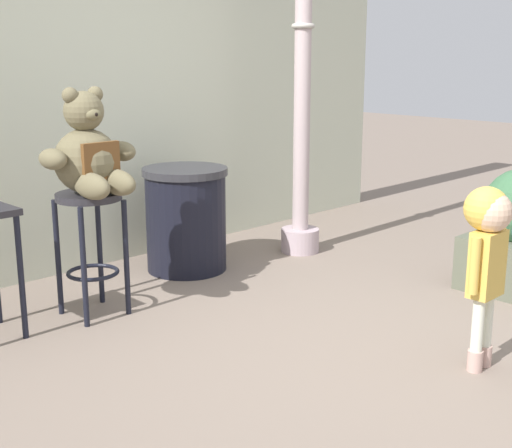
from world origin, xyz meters
TOP-DOWN VIEW (x-y plane):
  - ground_plane at (0.00, 0.00)m, footprint 24.00×24.00m
  - building_wall at (0.00, 2.32)m, footprint 6.10×0.30m
  - bar_stool_with_teddy at (-0.61, 1.34)m, footprint 0.37×0.37m
  - teddy_bear at (-0.61, 1.31)m, footprint 0.57×0.51m
  - child_walking at (0.33, -0.61)m, footprint 0.29×0.23m
  - trash_bin at (0.34, 1.64)m, footprint 0.59×0.59m
  - lamppost at (1.25, 1.38)m, footprint 0.29×0.29m

SIDE VIEW (x-z plane):
  - ground_plane at x=0.00m, z-range 0.00..0.00m
  - trash_bin at x=0.34m, z-range 0.00..0.73m
  - bar_stool_with_teddy at x=-0.61m, z-range 0.15..0.88m
  - child_walking at x=0.33m, z-range 0.20..1.10m
  - teddy_bear at x=-0.61m, z-range 0.65..1.24m
  - lamppost at x=1.25m, z-range -0.30..2.61m
  - building_wall at x=0.00m, z-range 0.00..3.34m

